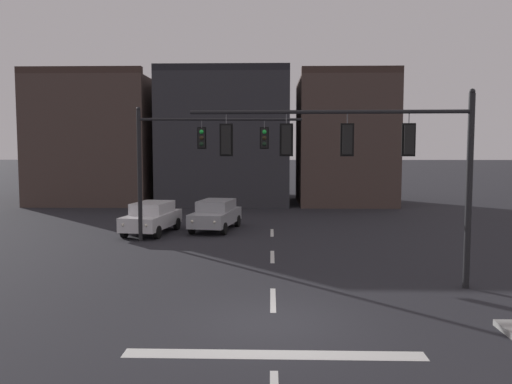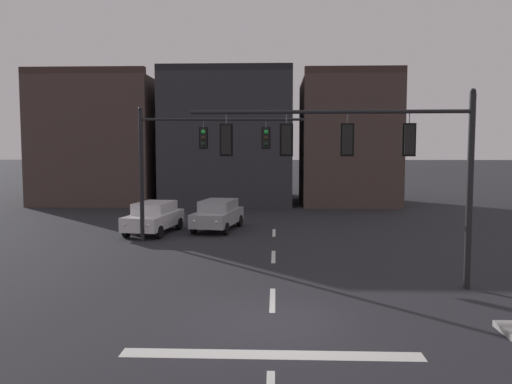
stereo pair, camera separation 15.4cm
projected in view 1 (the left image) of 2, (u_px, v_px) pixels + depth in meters
name	position (u px, v px, depth m)	size (l,w,h in m)	color
ground_plane	(273.00, 323.00, 12.91)	(400.00, 400.00, 0.00)	#232328
stop_bar_paint	(274.00, 355.00, 10.91)	(6.40, 0.50, 0.01)	silver
lane_centreline	(273.00, 300.00, 14.90)	(0.16, 26.40, 0.01)	silver
signal_mast_near_side	(367.00, 151.00, 16.01)	(8.74, 0.50, 6.17)	black
signal_mast_far_side	(189.00, 151.00, 24.10)	(7.68, 0.53, 6.29)	black
car_lot_nearside	(216.00, 214.00, 27.73)	(2.54, 4.65, 1.61)	#9EA0A5
car_lot_middle	(152.00, 217.00, 26.58)	(2.42, 4.63, 1.61)	silver
building_row	(201.00, 142.00, 43.38)	(28.13, 12.75, 10.50)	#473833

